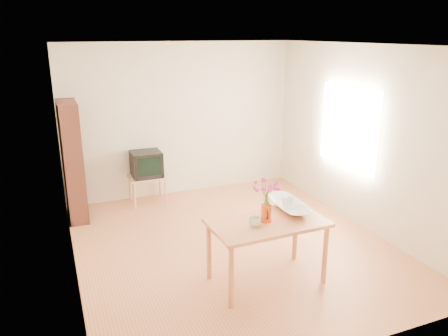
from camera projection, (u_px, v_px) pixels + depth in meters
name	position (u px, v px, depth m)	size (l,w,h in m)	color
room	(235.00, 151.00, 5.51)	(4.50, 4.50, 4.50)	#B56840
table	(267.00, 229.00, 4.84)	(1.30, 0.77, 0.75)	#CC7146
tv_stand	(147.00, 180.00, 7.26)	(0.60, 0.45, 0.46)	#E4AB80
bookshelf	(73.00, 165.00, 6.51)	(0.28, 0.70, 1.80)	#341711
pitcher	(266.00, 214.00, 4.79)	(0.13, 0.20, 0.20)	#DB440C
flowers	(267.00, 192.00, 4.71)	(0.22, 0.22, 0.31)	#E535B7
mug	(255.00, 222.00, 4.68)	(0.13, 0.13, 0.10)	white
bowl	(289.00, 190.00, 5.08)	(0.49, 0.49, 0.46)	white
teacup_a	(286.00, 194.00, 5.08)	(0.08, 0.08, 0.07)	white
teacup_b	(291.00, 193.00, 5.13)	(0.07, 0.07, 0.07)	white
television	(146.00, 163.00, 7.18)	(0.48, 0.45, 0.42)	black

